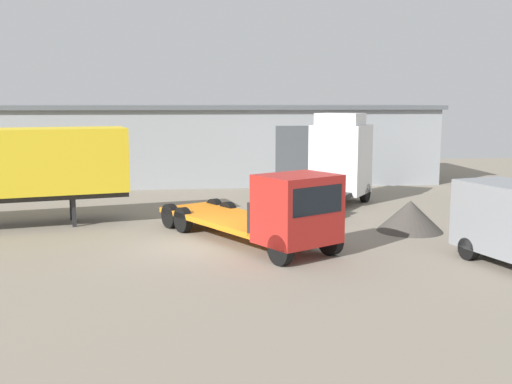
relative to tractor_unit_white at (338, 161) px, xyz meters
The scene contains 5 objects.
ground_plane 11.15m from the tractor_unit_white, 131.12° to the right, with size 60.00×60.00×0.00m, color gray.
warehouse_building 11.98m from the tractor_unit_white, 126.99° to the left, with size 30.56×8.14×4.76m.
tractor_unit_white is the anchor object (origin of this frame).
flatbed_truck_red 9.99m from the tractor_unit_white, 116.92° to the right, with size 6.10×8.13×2.68m.
gravel_pile 6.86m from the tractor_unit_white, 79.73° to the right, with size 2.55×2.55×1.20m.
Camera 1 is at (-0.28, -20.22, 4.98)m, focal length 42.00 mm.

